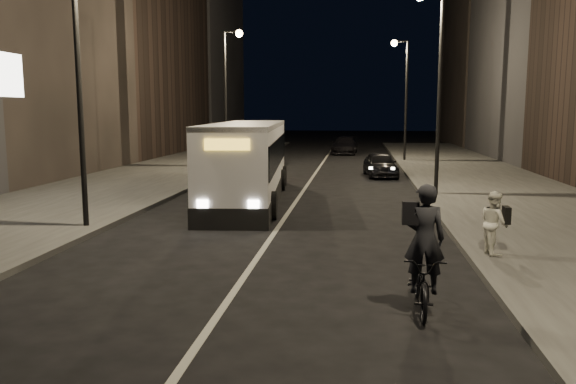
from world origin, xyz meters
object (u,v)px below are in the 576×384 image
(city_bus, at_px, (248,159))
(cyclist_on_bicycle, at_px, (422,269))
(streetlight_right_far, at_px, (403,84))
(pedestrian_woman, at_px, (494,223))
(streetlight_right_mid, at_px, (434,65))
(car_mid, at_px, (268,153))
(car_far, at_px, (345,145))
(car_near, at_px, (380,164))
(streetlight_left_far, at_px, (229,80))
(streetlight_left_near, at_px, (86,45))

(city_bus, bearing_deg, cyclist_on_bicycle, -70.42)
(streetlight_right_far, height_order, pedestrian_woman, streetlight_right_far)
(streetlight_right_mid, relative_size, city_bus, 0.70)
(car_mid, xyz_separation_m, car_far, (4.92, 9.55, -0.05))
(streetlight_right_mid, relative_size, streetlight_right_far, 1.00)
(car_near, bearing_deg, cyclist_on_bicycle, -96.71)
(car_far, bearing_deg, streetlight_right_far, -58.16)
(streetlight_left_far, distance_m, city_bus, 12.87)
(city_bus, xyz_separation_m, car_far, (3.22, 24.95, -0.96))
(streetlight_right_mid, height_order, pedestrian_woman, streetlight_right_mid)
(streetlight_left_far, distance_m, car_far, 15.42)
(streetlight_right_mid, height_order, car_mid, streetlight_right_mid)
(car_near, bearing_deg, streetlight_right_far, 72.49)
(city_bus, height_order, cyclist_on_bicycle, city_bus)
(streetlight_right_far, bearing_deg, pedestrian_woman, -89.41)
(streetlight_right_mid, xyz_separation_m, car_far, (-4.02, 23.11, -4.65))
(streetlight_left_far, xyz_separation_m, cyclist_on_bicycle, (8.87, -23.70, -4.59))
(streetlight_right_far, xyz_separation_m, cyclist_on_bicycle, (-1.80, -29.70, -4.59))
(pedestrian_woman, bearing_deg, city_bus, 31.97)
(city_bus, bearing_deg, streetlight_left_far, 101.06)
(streetlight_right_mid, relative_size, car_far, 1.66)
(streetlight_right_mid, distance_m, car_near, 8.67)
(streetlight_left_near, relative_size, car_far, 1.66)
(cyclist_on_bicycle, xyz_separation_m, car_far, (-2.22, 36.81, -0.06))
(city_bus, distance_m, pedestrian_woman, 11.11)
(cyclist_on_bicycle, bearing_deg, car_far, 94.48)
(car_mid, bearing_deg, streetlight_left_far, 56.52)
(streetlight_left_near, bearing_deg, car_near, 59.35)
(streetlight_left_far, bearing_deg, cyclist_on_bicycle, -69.49)
(streetlight_left_near, relative_size, car_mid, 1.76)
(pedestrian_woman, relative_size, car_far, 0.31)
(streetlight_left_far, xyz_separation_m, pedestrian_woman, (10.93, -20.00, -4.45))
(car_near, xyz_separation_m, car_mid, (-7.20, 6.49, 0.10))
(pedestrian_woman, distance_m, car_far, 33.38)
(city_bus, xyz_separation_m, cyclist_on_bicycle, (5.44, -11.86, -0.90))
(car_mid, relative_size, car_far, 0.95)
(streetlight_right_mid, bearing_deg, city_bus, -165.74)
(city_bus, xyz_separation_m, car_mid, (-1.69, 15.40, -0.91))
(car_near, xyz_separation_m, car_far, (-2.28, 16.03, 0.05))
(car_far, bearing_deg, car_mid, -114.88)
(streetlight_left_near, height_order, streetlight_left_far, same)
(streetlight_left_near, height_order, pedestrian_woman, streetlight_left_near)
(streetlight_left_near, relative_size, cyclist_on_bicycle, 3.52)
(streetlight_right_far, distance_m, car_mid, 10.34)
(streetlight_right_mid, bearing_deg, car_mid, 123.37)
(city_bus, bearing_deg, car_mid, 91.20)
(streetlight_left_far, relative_size, car_mid, 1.76)
(streetlight_right_mid, xyz_separation_m, streetlight_right_far, (0.00, 16.00, 0.00))
(city_bus, xyz_separation_m, pedestrian_woman, (7.51, -8.16, -0.76))
(car_near, bearing_deg, city_bus, -128.23)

